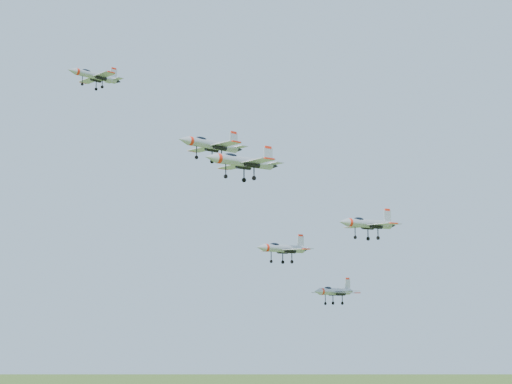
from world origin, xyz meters
TOP-DOWN VIEW (x-y plane):
  - jet_lead at (-12.75, 14.02)m, footprint 10.58×8.91m
  - jet_left_high at (2.19, -0.15)m, footprint 13.58×11.38m
  - jet_right_high at (-0.51, -14.12)m, footprint 13.33×11.04m
  - jet_left_low at (19.21, 3.78)m, footprint 12.81×10.72m
  - jet_right_low at (21.89, -15.70)m, footprint 12.38×10.20m
  - jet_trail at (23.27, -5.45)m, footprint 10.80×9.13m

SIDE VIEW (x-z plane):
  - jet_trail at x=23.27m, z-range 120.77..123.68m
  - jet_left_low at x=19.21m, z-range 128.03..131.46m
  - jet_right_low at x=21.89m, z-range 131.24..134.56m
  - jet_right_high at x=-0.51m, z-range 139.15..142.71m
  - jet_left_high at x=2.19m, z-range 144.25..147.89m
  - jet_lead at x=-12.75m, z-range 157.35..160.19m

